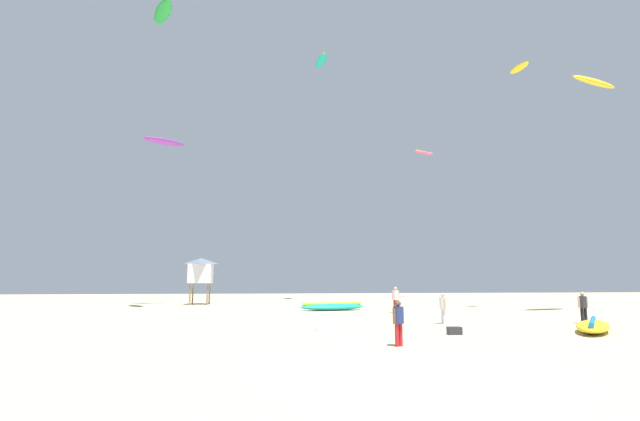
{
  "coord_description": "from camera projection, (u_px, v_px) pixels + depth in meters",
  "views": [
    {
      "loc": [
        -3.64,
        -12.83,
        2.33
      ],
      "look_at": [
        0.0,
        21.5,
        7.35
      ],
      "focal_mm": 26.21,
      "sensor_mm": 36.0,
      "label": 1
    }
  ],
  "objects": [
    {
      "name": "person_left",
      "position": [
        583.0,
        305.0,
        24.21
      ],
      "size": [
        0.54,
        0.37,
        1.63
      ],
      "rotation": [
        0.0,
        0.0,
        4.65
      ],
      "color": "black",
      "rests_on": "ground"
    },
    {
      "name": "kite_aloft_0",
      "position": [
        164.0,
        142.0,
        41.73
      ],
      "size": [
        3.75,
        3.04,
        0.53
      ],
      "color": "purple"
    },
    {
      "name": "kite_aloft_4",
      "position": [
        424.0,
        153.0,
        57.1
      ],
      "size": [
        3.07,
        2.14,
        0.4
      ],
      "color": "#E5598C"
    },
    {
      "name": "cooler_box",
      "position": [
        323.0,
        327.0,
        20.87
      ],
      "size": [
        0.56,
        0.36,
        0.32
      ],
      "primitive_type": "cube",
      "color": "white",
      "rests_on": "ground"
    },
    {
      "name": "gear_bag",
      "position": [
        454.0,
        331.0,
        19.45
      ],
      "size": [
        0.56,
        0.36,
        0.32
      ],
      "primitive_type": "cube",
      "color": "#2D2D33",
      "rests_on": "ground"
    },
    {
      "name": "person_right",
      "position": [
        396.0,
        298.0,
        31.83
      ],
      "size": [
        0.56,
        0.4,
        1.75
      ],
      "rotation": [
        0.0,
        0.0,
        4.98
      ],
      "color": "#B21E23",
      "rests_on": "ground"
    },
    {
      "name": "kite_aloft_2",
      "position": [
        519.0,
        68.0,
        36.12
      ],
      "size": [
        0.9,
        2.2,
        0.4
      ],
      "color": "yellow"
    },
    {
      "name": "kite_aloft_1",
      "position": [
        594.0,
        82.0,
        32.8
      ],
      "size": [
        4.54,
        2.69,
        1.03
      ],
      "color": "yellow"
    },
    {
      "name": "kite_aloft_5",
      "position": [
        321.0,
        61.0,
        50.48
      ],
      "size": [
        1.39,
        3.61,
        0.43
      ],
      "color": "#19B29E"
    },
    {
      "name": "person_midground",
      "position": [
        443.0,
        306.0,
        24.0
      ],
      "size": [
        0.36,
        0.52,
        1.58
      ],
      "rotation": [
        0.0,
        0.0,
        0.13
      ],
      "color": "silver",
      "rests_on": "ground"
    },
    {
      "name": "kite_grounded_mid",
      "position": [
        332.0,
        307.0,
        34.12
      ],
      "size": [
        5.02,
        2.29,
        0.61
      ],
      "color": "#19B29E",
      "rests_on": "ground"
    },
    {
      "name": "ground_plane",
      "position": [
        403.0,
        365.0,
        12.67
      ],
      "size": [
        120.0,
        120.0,
        0.0
      ],
      "primitive_type": "plane",
      "color": "#C6B28C"
    },
    {
      "name": "person_foreground",
      "position": [
        398.0,
        319.0,
        16.22
      ],
      "size": [
        0.46,
        0.35,
        1.56
      ],
      "rotation": [
        0.0,
        0.0,
        2.12
      ],
      "color": "#B21E23",
      "rests_on": "ground"
    },
    {
      "name": "lifeguard_tower",
      "position": [
        201.0,
        270.0,
        42.07
      ],
      "size": [
        2.3,
        2.3,
        4.15
      ],
      "color": "#8C704C",
      "rests_on": "ground"
    },
    {
      "name": "kite_aloft_3",
      "position": [
        163.0,
        12.0,
        36.16
      ],
      "size": [
        2.66,
        3.88,
        0.71
      ],
      "color": "green"
    },
    {
      "name": "kite_grounded_near",
      "position": [
        593.0,
        326.0,
        20.36
      ],
      "size": [
        3.82,
        4.44,
        0.55
      ],
      "color": "yellow",
      "rests_on": "ground"
    }
  ]
}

